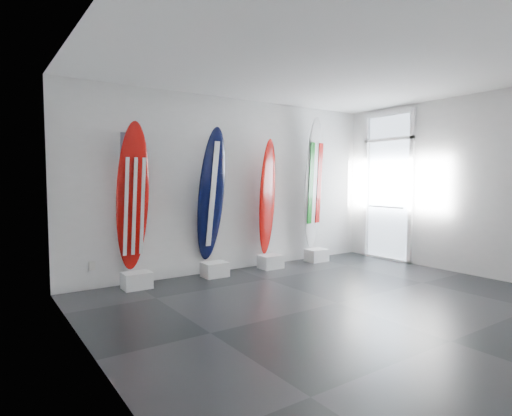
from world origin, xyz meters
TOP-DOWN VIEW (x-y plane):
  - floor at (0.00, 0.00)m, footprint 6.00×6.00m
  - ceiling at (0.00, 0.00)m, footprint 6.00×6.00m
  - wall_back at (0.00, 2.50)m, footprint 6.00×0.00m
  - wall_left at (-3.00, 0.00)m, footprint 0.00×5.00m
  - wall_right at (3.00, 0.00)m, footprint 0.00×5.00m
  - display_block_usa at (-1.90, 2.18)m, footprint 0.40×0.30m
  - surfboard_usa at (-1.90, 2.28)m, footprint 0.53×0.40m
  - display_block_navy at (-0.60, 2.18)m, footprint 0.40×0.30m
  - surfboard_navy at (-0.60, 2.28)m, footprint 0.55×0.50m
  - display_block_swiss at (0.55, 2.18)m, footprint 0.40×0.30m
  - surfboard_swiss at (0.55, 2.28)m, footprint 0.51×0.35m
  - display_block_italy at (1.66, 2.18)m, footprint 0.40×0.30m
  - surfboard_italy at (1.66, 2.28)m, footprint 0.61×0.33m
  - wall_outlet at (-2.45, 2.48)m, footprint 0.09×0.02m
  - glass_door at (2.97, 1.55)m, footprint 0.12×1.16m
  - balcony at (4.30, 1.55)m, footprint 2.80×2.20m

SIDE VIEW (x-z plane):
  - floor at x=0.00m, z-range 0.00..0.00m
  - display_block_usa at x=-1.90m, z-range 0.00..0.24m
  - display_block_navy at x=-0.60m, z-range 0.00..0.24m
  - display_block_swiss at x=0.55m, z-range 0.00..0.24m
  - display_block_italy at x=1.66m, z-range 0.00..0.24m
  - wall_outlet at x=-2.45m, z-range 0.28..0.41m
  - balcony at x=4.30m, z-range -0.10..1.10m
  - surfboard_swiss at x=0.55m, z-range 0.24..2.32m
  - surfboard_usa at x=-1.90m, z-range 0.23..2.43m
  - surfboard_navy at x=-0.60m, z-range 0.23..2.44m
  - glass_door at x=2.97m, z-range 0.00..2.85m
  - wall_back at x=0.00m, z-range -1.50..4.50m
  - wall_left at x=-3.00m, z-range -1.00..4.00m
  - wall_right at x=3.00m, z-range -1.00..4.00m
  - surfboard_italy at x=1.66m, z-range 0.24..2.80m
  - ceiling at x=0.00m, z-range 3.00..3.00m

